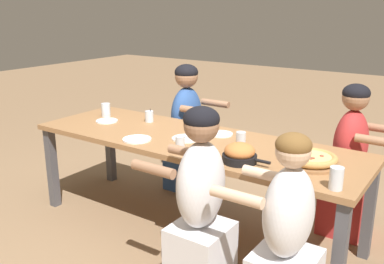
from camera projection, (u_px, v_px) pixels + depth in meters
ground_plane at (192, 228)px, 3.39m from camera, size 18.00×18.00×0.00m
dining_table at (192, 148)px, 3.20m from camera, size 2.56×0.82×0.74m
pizza_board_main at (311, 159)px, 2.65m from camera, size 0.35×0.35×0.07m
skillet_bowl at (240, 154)px, 2.68m from camera, size 0.32×0.22×0.13m
empty_plate_a at (186, 138)px, 3.16m from camera, size 0.21×0.21×0.02m
empty_plate_b at (221, 134)px, 3.27m from camera, size 0.19×0.19×0.02m
empty_plate_c at (137, 139)px, 3.14m from camera, size 0.21×0.21×0.02m
empty_plate_d at (107, 121)px, 3.64m from camera, size 0.18×0.18×0.02m
cocktail_glass_blue at (149, 117)px, 3.62m from camera, size 0.07×0.07×0.12m
drinking_glass_a at (180, 145)px, 2.87m from camera, size 0.06×0.06×0.11m
drinking_glass_b at (336, 179)px, 2.28m from camera, size 0.08×0.08×0.13m
drinking_glass_c at (106, 111)px, 3.80m from camera, size 0.08×0.08×0.12m
drinking_glass_d at (209, 122)px, 3.39m from camera, size 0.08×0.08×0.15m
drinking_glass_e at (241, 141)px, 2.95m from camera, size 0.07×0.07×0.12m
diner_far_right at (349, 167)px, 3.20m from camera, size 0.51×0.40×1.16m
diner_near_right at (286, 246)px, 2.20m from camera, size 0.51×0.40×1.11m
diner_far_midleft at (187, 132)px, 3.99m from camera, size 0.51×0.40×1.19m
diner_near_midright at (200, 212)px, 2.47m from camera, size 0.51×0.40×1.17m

